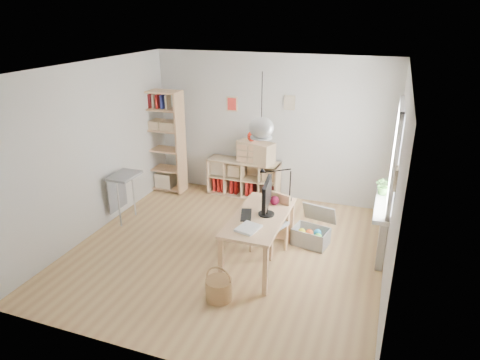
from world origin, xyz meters
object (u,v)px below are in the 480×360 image
(chair, at_px, (272,219))
(drawer_chest, at_px, (256,152))
(tall_bookshelf, at_px, (163,138))
(monitor, at_px, (267,196))
(cube_shelf, at_px, (243,180))
(storage_chest, at_px, (312,232))
(desk, at_px, (260,222))

(chair, relative_size, drawer_chest, 1.29)
(tall_bookshelf, relative_size, drawer_chest, 2.88)
(monitor, bearing_deg, chair, 84.37)
(cube_shelf, bearing_deg, storage_chest, -40.90)
(cube_shelf, height_order, monitor, monitor)
(chair, height_order, storage_chest, chair)
(cube_shelf, xyz_separation_m, tall_bookshelf, (-1.56, -0.28, 0.79))
(desk, xyz_separation_m, drawer_chest, (-0.76, 2.19, 0.26))
(desk, height_order, drawer_chest, drawer_chest)
(cube_shelf, relative_size, storage_chest, 2.03)
(drawer_chest, bearing_deg, tall_bookshelf, -155.15)
(chair, height_order, drawer_chest, drawer_chest)
(storage_chest, bearing_deg, cube_shelf, 150.20)
(desk, distance_m, chair, 0.43)
(cube_shelf, height_order, tall_bookshelf, tall_bookshelf)
(desk, bearing_deg, tall_bookshelf, 142.99)
(desk, relative_size, cube_shelf, 1.07)
(chair, relative_size, storage_chest, 1.30)
(monitor, bearing_deg, desk, -150.28)
(cube_shelf, xyz_separation_m, monitor, (1.10, -2.17, 0.73))
(tall_bookshelf, bearing_deg, cube_shelf, 10.19)
(drawer_chest, bearing_deg, chair, -47.91)
(monitor, height_order, drawer_chest, monitor)
(desk, distance_m, monitor, 0.39)
(chair, bearing_deg, cube_shelf, 141.18)
(desk, bearing_deg, storage_chest, 52.73)
(cube_shelf, relative_size, drawer_chest, 2.02)
(cube_shelf, bearing_deg, chair, -59.35)
(storage_chest, relative_size, drawer_chest, 0.99)
(desk, xyz_separation_m, tall_bookshelf, (-2.59, 1.95, 0.43))
(cube_shelf, relative_size, chair, 1.56)
(monitor, xyz_separation_m, drawer_chest, (-0.84, 2.13, -0.11))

